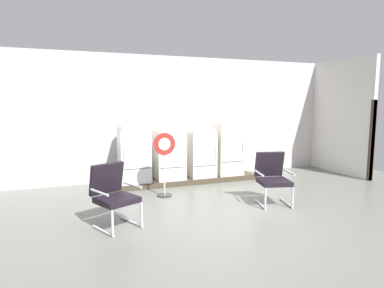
# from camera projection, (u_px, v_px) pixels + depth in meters

# --- Properties ---
(ground) EXTENTS (12.00, 10.00, 0.05)m
(ground) POSITION_uv_depth(u_px,v_px,m) (238.00, 223.00, 5.57)
(ground) COLOR slate
(back_wall) EXTENTS (11.76, 0.12, 3.24)m
(back_wall) POSITION_uv_depth(u_px,v_px,m) (174.00, 117.00, 8.76)
(back_wall) COLOR silver
(back_wall) RESTS_ON ground
(side_wall_right) EXTENTS (0.16, 2.20, 3.24)m
(side_wall_right) POSITION_uv_depth(u_px,v_px,m) (342.00, 117.00, 9.28)
(side_wall_right) COLOR silver
(side_wall_right) RESTS_ON ground
(display_plinth) EXTENTS (3.87, 0.95, 0.13)m
(display_plinth) POSITION_uv_depth(u_px,v_px,m) (182.00, 179.00, 8.37)
(display_plinth) COLOR #443B2B
(display_plinth) RESTS_ON ground
(refrigerator_0) EXTENTS (0.71, 0.70, 1.53)m
(refrigerator_0) POSITION_uv_depth(u_px,v_px,m) (134.00, 148.00, 7.74)
(refrigerator_0) COLOR silver
(refrigerator_0) RESTS_ON display_plinth
(refrigerator_1) EXTENTS (0.70, 0.69, 1.43)m
(refrigerator_1) POSITION_uv_depth(u_px,v_px,m) (169.00, 149.00, 8.05)
(refrigerator_1) COLOR silver
(refrigerator_1) RESTS_ON display_plinth
(refrigerator_2) EXTENTS (0.65, 0.67, 1.36)m
(refrigerator_2) POSITION_uv_depth(u_px,v_px,m) (201.00, 149.00, 8.33)
(refrigerator_2) COLOR silver
(refrigerator_2) RESTS_ON display_plinth
(refrigerator_3) EXTENTS (0.68, 0.62, 1.55)m
(refrigerator_3) POSITION_uv_depth(u_px,v_px,m) (228.00, 144.00, 8.56)
(refrigerator_3) COLOR silver
(refrigerator_3) RESTS_ON display_plinth
(armchair_left) EXTENTS (0.83, 0.87, 1.03)m
(armchair_left) POSITION_uv_depth(u_px,v_px,m) (113.00, 192.00, 5.29)
(armchair_left) COLOR silver
(armchair_left) RESTS_ON ground
(armchair_right) EXTENTS (0.75, 0.80, 1.03)m
(armchair_right) POSITION_uv_depth(u_px,v_px,m) (272.00, 176.00, 6.50)
(armchair_right) COLOR silver
(armchair_right) RESTS_ON ground
(sign_stand) EXTENTS (0.48, 0.32, 1.39)m
(sign_stand) POSITION_uv_depth(u_px,v_px,m) (164.00, 165.00, 6.98)
(sign_stand) COLOR #2D2D30
(sign_stand) RESTS_ON ground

